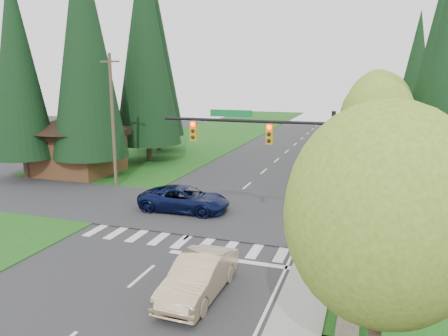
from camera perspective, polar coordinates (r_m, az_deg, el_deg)
The scene contains 33 objects.
ground at distance 20.33m, azimuth -9.27°, elevation -12.57°, with size 120.00×120.00×0.00m, color #28282B.
grass_east at distance 37.42m, azimuth 24.56°, elevation -2.04°, with size 14.00×110.00×0.06m, color #1A4B14.
grass_west at distance 43.16m, azimuth -12.13°, elevation 0.54°, with size 14.00×110.00×0.06m, color #1A4B14.
cross_street at distance 27.15m, azimuth -1.33°, elevation -6.03°, with size 120.00×8.00×0.10m, color #28282B.
sidewalk_east at distance 39.19m, azimuth 15.41°, elevation -0.73°, with size 1.80×80.00×0.13m, color gray.
curb_east at distance 39.24m, azimuth 14.17°, elevation -0.64°, with size 0.20×80.00×0.13m, color gray.
stone_wall_south at distance 15.50m, azimuth 15.84°, elevation -19.80°, with size 0.70×14.00×0.70m, color #4C4438.
stone_wall_north at distance 46.94m, azimuth 18.12°, elevation 1.52°, with size 0.70×40.00×0.70m, color #4C4438.
traffic_signal at distance 21.50m, azimuth 6.38°, elevation 2.78°, with size 8.70×0.37×6.80m.
brown_building at distance 39.68m, azimuth -18.52°, elevation 3.75°, with size 8.40×8.40×5.40m.
utility_pole at distance 33.86m, azimuth -14.33°, elevation 6.10°, with size 1.60×0.24×10.00m.
decid_tree_0 at distance 30.37m, azimuth 19.37°, elevation 6.02°, with size 4.80×4.80×8.37m.
decid_tree_1 at distance 37.33m, azimuth 19.50°, elevation 7.32°, with size 5.20×5.20×8.80m.
decid_tree_2 at distance 44.31m, azimuth 19.20°, elevation 8.14°, with size 5.00×5.00×8.82m.
decid_tree_3 at distance 51.32m, azimuth 19.29°, elevation 8.27°, with size 5.00×5.00×8.55m.
decid_tree_4 at distance 58.29m, azimuth 19.40°, elevation 9.02°, with size 5.40×5.40×9.18m.
decid_tree_5 at distance 65.30m, azimuth 19.16°, elevation 8.82°, with size 4.80×4.80×8.30m.
decid_tree_6 at distance 72.29m, azimuth 19.26°, elevation 9.32°, with size 5.20×5.20×8.86m.
decid_tree_south at distance 10.72m, azimuth 20.17°, elevation -5.76°, with size 4.60×4.60×7.92m.
conifer_w_a at distance 37.41m, azimuth -17.74°, elevation 15.11°, with size 6.12×6.12×19.80m.
conifer_w_b at distance 42.36m, azimuth -17.74°, elevation 13.32°, with size 5.44×5.44×17.80m.
conifer_w_c at distance 43.67m, azimuth -10.25°, elevation 15.61°, with size 6.46×6.46×20.80m.
conifer_w_d at distance 39.01m, azimuth -25.44°, elevation 12.17°, with size 5.10×5.10×16.80m.
conifer_w_e at distance 49.85m, azimuth -8.86°, elevation 14.03°, with size 5.78×5.78×18.80m.
conifer_e_b at distance 50.67m, azimuth 26.45°, elevation 13.49°, with size 6.12×6.12×19.80m.
conifer_e_c at distance 64.45m, azimuth 23.84°, elevation 11.79°, with size 5.10×5.10×16.80m.
sedan_champagne at distance 17.39m, azimuth -3.36°, elevation -13.97°, with size 1.68×4.82×1.59m, color #D5B58E.
suv_navy at distance 27.59m, azimuth -5.19°, elevation -4.07°, with size 2.62×5.68×1.58m, color #0B1238.
parked_car_a at distance 35.00m, azimuth 12.09°, elevation -1.02°, with size 1.61×4.00×1.36m, color #A5A6AA.
parked_car_b at distance 43.85m, azimuth 14.17°, elevation 1.56°, with size 2.05×5.05×1.47m, color slate.
parked_car_c at distance 51.57m, azimuth 14.92°, elevation 3.12°, with size 1.71×4.91×1.62m, color #B2B2B7.
parked_car_d at distance 53.99m, azimuth 13.74°, elevation 3.38°, with size 1.50×3.74×1.27m, color silver.
parked_car_e at distance 62.63m, azimuth 15.65°, elevation 4.42°, with size 1.77×4.37×1.27m, color #9E9FA3.
Camera 1 is at (8.90, -16.24, 8.40)m, focal length 35.00 mm.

